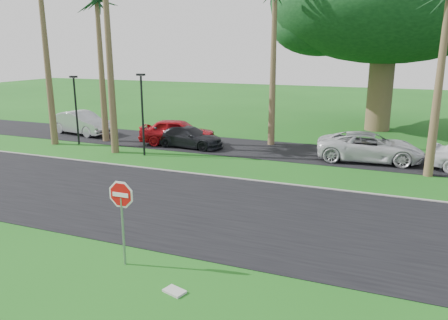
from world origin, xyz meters
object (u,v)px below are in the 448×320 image
car_minivan (370,147)px  car_red (178,132)px  car_silver (82,123)px  car_dark (189,137)px  stop_sign_near (122,206)px

car_minivan → car_red: bearing=85.6°
car_silver → car_dark: size_ratio=1.12×
car_red → car_dark: (1.01, -0.39, -0.18)m
car_red → car_minivan: 11.65m
car_dark → car_minivan: (10.64, 0.54, 0.14)m
car_minivan → car_silver: bearing=83.7°
stop_sign_near → car_red: (-6.04, 14.77, -0.95)m
stop_sign_near → car_dark: stop_sign_near is taller
car_red → car_minivan: bearing=-101.6°
stop_sign_near → car_dark: 15.28m
car_minivan → car_dark: bearing=87.8°
stop_sign_near → car_minivan: 15.97m
car_red → car_minivan: (11.65, 0.15, -0.05)m
stop_sign_near → car_minivan: size_ratio=0.47×
stop_sign_near → car_silver: 20.81m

